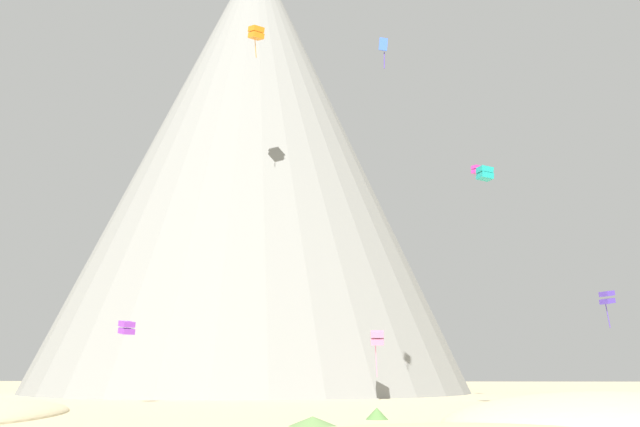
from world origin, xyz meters
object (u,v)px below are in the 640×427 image
Objects in this scene: bush_ridge_crest at (313,421)px; bush_mid_center at (527,427)px; bush_near_right at (593,418)px; kite_indigo_low at (607,298)px; kite_orange_high at (256,33)px; bush_low_patch at (589,426)px; kite_blue_high at (383,46)px; bush_far_left at (377,414)px; rock_massif at (244,174)px; kite_magenta_mid at (476,170)px; kite_teal_mid at (485,173)px; kite_pink_low at (377,338)px; kite_violet_low at (127,328)px.

bush_mid_center is at bearing -37.01° from bush_ridge_crest.
bush_near_right is 0.69× the size of kite_indigo_low.
bush_near_right is 58.84m from kite_orange_high.
kite_indigo_low is 0.88× the size of kite_orange_high.
bush_low_patch is 0.39× the size of kite_blue_high.
kite_indigo_low reaches higher than bush_far_left.
kite_orange_high is (5.55, -26.35, 9.66)m from rock_massif.
kite_magenta_mid reaches higher than kite_teal_mid.
kite_teal_mid is (8.72, -17.96, 12.34)m from kite_pink_low.
kite_pink_low is (-10.99, -2.87, -18.13)m from kite_magenta_mid.
kite_indigo_low is at bearing -122.06° from kite_blue_high.
bush_mid_center is at bearing -71.15° from rock_massif.
bush_ridge_crest is at bearing 165.39° from bush_low_patch.
kite_orange_high is at bearing -139.70° from kite_indigo_low.
kite_magenta_mid is 0.39× the size of kite_blue_high.
bush_far_left reaches higher than bush_ridge_crest.
kite_magenta_mid is at bearing 91.62° from bush_near_right.
bush_low_patch is 34.87m from kite_indigo_low.
kite_indigo_low is 22.36m from kite_pink_low.
kite_blue_high is at bearing -127.38° from kite_teal_mid.
bush_near_right is 42.26m from kite_violet_low.
kite_magenta_mid reaches higher than kite_indigo_low.
kite_blue_high reaches higher than bush_ridge_crest.
kite_violet_low is at bearing 23.14° from kite_blue_high.
kite_violet_low is at bearing -169.39° from kite_orange_high.
bush_low_patch is (-2.30, -7.85, 0.07)m from bush_near_right.
kite_teal_mid is at bearing 115.30° from kite_pink_low.
kite_violet_low reaches higher than bush_far_left.
kite_indigo_low is at bearing 49.56° from bush_ridge_crest.
kite_indigo_low is at bearing -43.27° from rock_massif.
rock_massif is 45.17m from kite_violet_low.
kite_magenta_mid reaches higher than kite_violet_low.
bush_near_right is 1.39× the size of kite_violet_low.
rock_massif is 49.97× the size of kite_teal_mid.
bush_far_left reaches higher than bush_low_patch.
bush_far_left is at bearing -55.77° from kite_teal_mid.
bush_low_patch is at bearing -18.33° from kite_teal_mid.
bush_mid_center reaches higher than bush_low_patch.
bush_near_right is 27.07m from kite_indigo_low.
bush_ridge_crest is (-3.43, -5.94, -0.10)m from bush_far_left.
bush_far_left is 53.64m from kite_orange_high.
bush_far_left is at bearing -88.41° from kite_violet_low.
kite_blue_high is at bearing 109.79° from bush_low_patch.
kite_indigo_low is 1.10× the size of kite_blue_high.
kite_magenta_mid reaches higher than bush_near_right.
bush_low_patch is 0.43× the size of bush_mid_center.
kite_pink_low reaches higher than bush_mid_center.
kite_orange_high is (-24.21, -0.68, 16.30)m from kite_magenta_mid.
rock_massif is (-30.76, 61.01, 30.66)m from bush_near_right.
bush_near_right is at bearing 15.46° from bush_ridge_crest.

